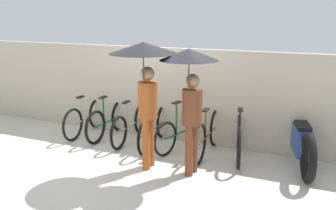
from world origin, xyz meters
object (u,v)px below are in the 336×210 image
object	(u,v)px
parked_bicycle_0	(86,118)
pedestrian_leading	(145,69)
motorcycle	(301,142)
parked_bicycle_4	(182,131)
parked_bicycle_2	(131,124)
parked_bicycle_3	(154,128)
parked_bicycle_5	(208,134)
parked_bicycle_6	(239,137)
pedestrian_center	(190,81)
parked_bicycle_1	(109,120)

from	to	relation	value
parked_bicycle_0	pedestrian_leading	size ratio (longest dim) A/B	0.77
pedestrian_leading	motorcycle	xyz separation A→B (m)	(2.34, 1.21, -1.27)
parked_bicycle_4	pedestrian_leading	distance (m)	1.81
parked_bicycle_2	parked_bicycle_3	xyz separation A→B (m)	(0.56, -0.06, 0.01)
parked_bicycle_5	parked_bicycle_6	bearing A→B (deg)	-83.20
parked_bicycle_4	parked_bicycle_5	world-z (taller)	parked_bicycle_5
pedestrian_center	parked_bicycle_1	bearing A→B (deg)	-21.84
parked_bicycle_6	parked_bicycle_1	bearing A→B (deg)	75.95
motorcycle	parked_bicycle_2	bearing A→B (deg)	76.43
parked_bicycle_3	parked_bicycle_4	world-z (taller)	parked_bicycle_4
parked_bicycle_5	pedestrian_center	xyz separation A→B (m)	(0.02, -1.02, 1.17)
parked_bicycle_0	parked_bicycle_2	distance (m)	1.11
parked_bicycle_1	pedestrian_leading	world-z (taller)	pedestrian_leading
parked_bicycle_2	pedestrian_leading	world-z (taller)	pedestrian_leading
parked_bicycle_6	pedestrian_center	world-z (taller)	pedestrian_center
parked_bicycle_6	motorcycle	world-z (taller)	parked_bicycle_6
parked_bicycle_1	pedestrian_leading	xyz separation A→B (m)	(1.50, -1.19, 1.34)
parked_bicycle_0	pedestrian_leading	bearing A→B (deg)	-122.55
parked_bicycle_2	parked_bicycle_5	xyz separation A→B (m)	(1.67, -0.07, 0.04)
parked_bicycle_1	parked_bicycle_3	xyz separation A→B (m)	(1.11, -0.09, -0.01)
parked_bicycle_3	parked_bicycle_0	bearing A→B (deg)	80.74
pedestrian_center	motorcycle	xyz separation A→B (m)	(1.60, 1.14, -1.13)
pedestrian_center	pedestrian_leading	bearing A→B (deg)	10.11
parked_bicycle_3	parked_bicycle_5	bearing A→B (deg)	-97.65
parked_bicycle_1	parked_bicycle_5	bearing A→B (deg)	-93.35
parked_bicycle_3	parked_bicycle_4	size ratio (longest dim) A/B	1.07
parked_bicycle_6	pedestrian_center	xyz separation A→B (m)	(-0.54, -1.11, 1.19)
parked_bicycle_1	parked_bicycle_4	size ratio (longest dim) A/B	1.02
parked_bicycle_1	parked_bicycle_2	distance (m)	0.56
parked_bicycle_3	pedestrian_center	distance (m)	1.95
parked_bicycle_1	parked_bicycle_2	size ratio (longest dim) A/B	0.97
parked_bicycle_0	pedestrian_leading	world-z (taller)	pedestrian_leading
pedestrian_leading	motorcycle	bearing A→B (deg)	-154.66
pedestrian_center	parked_bicycle_4	bearing A→B (deg)	-58.21
parked_bicycle_1	parked_bicycle_6	world-z (taller)	parked_bicycle_1
pedestrian_leading	pedestrian_center	xyz separation A→B (m)	(0.74, 0.07, -0.14)
parked_bicycle_2	parked_bicycle_1	bearing A→B (deg)	83.36
parked_bicycle_6	parked_bicycle_5	bearing A→B (deg)	84.91
parked_bicycle_1	pedestrian_leading	size ratio (longest dim) A/B	0.78
parked_bicycle_2	parked_bicycle_6	bearing A→B (deg)	-93.37
parked_bicycle_2	parked_bicycle_4	distance (m)	1.12
parked_bicycle_3	motorcycle	xyz separation A→B (m)	(2.73, 0.11, 0.07)
parked_bicycle_2	parked_bicycle_3	distance (m)	0.56
parked_bicycle_1	parked_bicycle_2	bearing A→B (deg)	-93.71
pedestrian_leading	parked_bicycle_4	bearing A→B (deg)	-100.11
parked_bicycle_2	pedestrian_leading	distance (m)	2.02
parked_bicycle_5	pedestrian_leading	world-z (taller)	pedestrian_leading
parked_bicycle_0	parked_bicycle_4	distance (m)	2.23
parked_bicycle_1	parked_bicycle_0	bearing A→B (deg)	91.96
parked_bicycle_4	pedestrian_center	world-z (taller)	pedestrian_center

